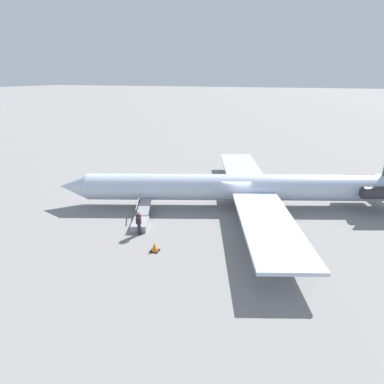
{
  "coord_description": "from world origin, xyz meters",
  "views": [
    {
      "loc": [
        -4.72,
        23.54,
        10.47
      ],
      "look_at": [
        3.32,
        1.96,
        1.54
      ],
      "focal_mm": 28.0,
      "sensor_mm": 36.0,
      "label": 1
    }
  ],
  "objects": [
    {
      "name": "ground_plane",
      "position": [
        0.0,
        0.0,
        0.0
      ],
      "size": [
        600.0,
        600.0,
        0.0
      ],
      "primitive_type": "plane",
      "color": "gray"
    },
    {
      "name": "passenger",
      "position": [
        5.29,
        7.33,
        1.0
      ],
      "size": [
        0.43,
        0.57,
        1.74
      ],
      "rotation": [
        0.0,
        0.0,
        -1.23
      ],
      "color": "#23232D",
      "rests_on": "ground"
    },
    {
      "name": "boarding_stairs",
      "position": [
        5.92,
        5.98,
        0.35
      ],
      "size": [
        2.31,
        4.12,
        1.53
      ],
      "rotation": [
        0.0,
        0.0,
        -1.23
      ],
      "color": "#99999E",
      "rests_on": "ground"
    },
    {
      "name": "traffic_cone_near_stairs",
      "position": [
        3.3,
        8.89,
        0.28
      ],
      "size": [
        0.56,
        0.56,
        0.61
      ],
      "color": "black",
      "rests_on": "ground"
    },
    {
      "name": "airplane_main",
      "position": [
        -0.81,
        -0.29,
        1.73
      ],
      "size": [
        29.53,
        23.26,
        5.81
      ],
      "rotation": [
        0.0,
        0.0,
        0.34
      ],
      "color": "silver",
      "rests_on": "ground"
    }
  ]
}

